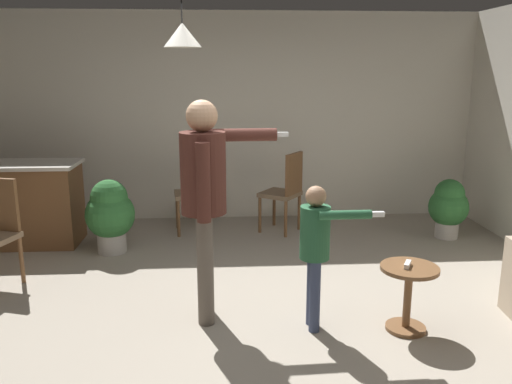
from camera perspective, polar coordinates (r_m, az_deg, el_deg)
name	(u,v)px	position (r m, az deg, el deg)	size (l,w,h in m)	color
ground	(248,326)	(4.24, -0.83, -14.43)	(7.68, 7.68, 0.00)	#9E9384
wall_back	(236,118)	(6.98, -2.22, 8.12)	(6.40, 0.10, 2.70)	silver
kitchen_counter	(24,204)	(6.52, -23.96, -1.17)	(1.26, 0.66, 0.95)	brown
side_table_by_couch	(408,290)	(4.21, 16.27, -10.26)	(0.44, 0.44, 0.52)	brown
person_adult	(205,187)	(4.02, -5.55, 0.51)	(0.85, 0.53, 1.75)	#60564C
person_child	(316,242)	(3.97, 6.58, -5.40)	(0.59, 0.33, 1.13)	#384260
dining_chair_by_counter	(285,189)	(6.39, 3.22, 0.32)	(0.58, 0.58, 1.00)	brown
dining_chair_near_wall	(198,189)	(6.44, -6.36, 0.38)	(0.47, 0.47, 1.00)	brown
potted_plant_corner	(110,213)	(5.90, -15.65, -2.20)	(0.53, 0.53, 0.82)	#B7B2AD
potted_plant_by_wall	(449,206)	(6.61, 20.28, -1.42)	(0.47, 0.47, 0.71)	#B7B2AD
spare_remote_on_table	(408,264)	(4.12, 16.21, -7.61)	(0.04, 0.13, 0.04)	white
ceiling_light_pendant	(182,35)	(4.60, -8.04, 16.62)	(0.32, 0.32, 0.55)	silver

